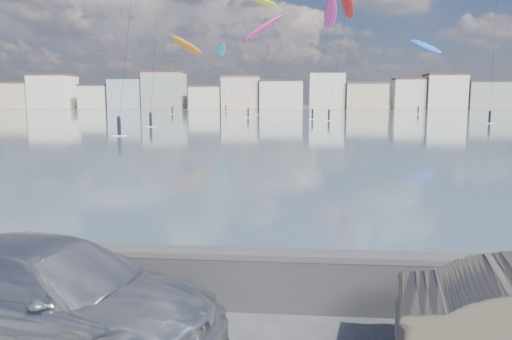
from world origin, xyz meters
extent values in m
cube|color=#3E5365|center=(0.00, 91.50, 0.01)|extent=(500.00, 177.00, 0.00)
cube|color=#4C473D|center=(0.00, 200.00, 0.01)|extent=(500.00, 60.00, 0.00)
cube|color=#28282B|center=(0.00, 2.70, 0.45)|extent=(400.00, 0.35, 0.90)
cylinder|color=#28282B|center=(0.00, 2.70, 0.90)|extent=(400.00, 0.36, 0.36)
cube|color=beige|center=(-112.00, 186.00, 5.00)|extent=(14.00, 11.00, 10.00)
cube|color=brown|center=(-112.00, 186.00, 10.30)|extent=(14.28, 11.22, 0.60)
cube|color=silver|center=(-96.50, 186.00, 6.50)|extent=(16.00, 12.00, 13.00)
cube|color=#562D23|center=(-96.50, 186.00, 13.30)|extent=(16.32, 12.24, 0.60)
cube|color=beige|center=(-79.00, 186.00, 4.50)|extent=(11.00, 10.00, 9.00)
cube|color=#383330|center=(-79.00, 186.00, 9.30)|extent=(11.22, 10.20, 0.60)
cube|color=#9EA8B7|center=(-66.00, 186.00, 5.75)|extent=(13.00, 11.00, 11.50)
cube|color=#2D2D33|center=(-66.00, 186.00, 11.80)|extent=(13.26, 11.22, 0.60)
cube|color=gray|center=(-51.50, 186.00, 7.00)|extent=(15.00, 12.00, 14.00)
cube|color=#562D23|center=(-51.50, 186.00, 14.30)|extent=(15.30, 12.24, 0.60)
cube|color=silver|center=(-35.00, 186.00, 4.25)|extent=(12.00, 10.00, 8.50)
cube|color=brown|center=(-35.00, 186.00, 8.80)|extent=(12.24, 10.20, 0.60)
cube|color=beige|center=(-21.50, 186.00, 6.00)|extent=(14.00, 11.00, 12.00)
cube|color=brown|center=(-21.50, 186.00, 12.30)|extent=(14.28, 11.22, 0.60)
cube|color=beige|center=(-6.00, 186.00, 5.25)|extent=(16.00, 13.00, 10.50)
cube|color=#383330|center=(-6.00, 186.00, 10.80)|extent=(16.32, 13.26, 0.60)
cube|color=silver|center=(11.00, 186.00, 6.75)|extent=(13.00, 10.00, 13.50)
cube|color=#2D2D33|center=(11.00, 186.00, 13.80)|extent=(13.26, 10.20, 0.60)
cube|color=beige|center=(25.50, 186.00, 4.75)|extent=(15.00, 12.00, 9.50)
cube|color=#4C423D|center=(25.50, 186.00, 9.80)|extent=(15.30, 12.24, 0.60)
cube|color=beige|center=(41.00, 186.00, 5.50)|extent=(11.00, 9.00, 11.00)
cube|color=#562D23|center=(41.00, 186.00, 11.30)|extent=(11.22, 9.18, 0.60)
cube|color=beige|center=(54.00, 186.00, 6.25)|extent=(14.00, 11.00, 12.50)
cube|color=#562D23|center=(54.00, 186.00, 12.80)|extent=(14.28, 11.22, 0.60)
cube|color=gray|center=(69.50, 186.00, 5.00)|extent=(16.00, 12.00, 10.00)
cube|color=#2D2D33|center=(69.50, 186.00, 10.30)|extent=(16.32, 12.24, 0.60)
imported|color=#B7B9BE|center=(-1.69, 1.24, 0.75)|extent=(5.48, 3.06, 1.50)
ellipsoid|color=#E5338C|center=(-6.90, 104.61, 18.77)|extent=(9.68, 3.37, 6.95)
cube|color=white|center=(-8.95, 94.61, 0.05)|extent=(1.40, 0.42, 0.08)
cylinder|color=black|center=(-8.95, 94.61, 0.95)|extent=(0.36, 0.36, 1.70)
sphere|color=black|center=(-8.95, 94.61, 1.85)|extent=(0.28, 0.28, 0.28)
cylinder|color=black|center=(-7.93, 99.61, 10.03)|extent=(2.08, 10.03, 17.48)
cube|color=white|center=(30.28, 73.80, 0.05)|extent=(1.40, 0.42, 0.08)
cylinder|color=black|center=(30.28, 73.80, 0.95)|extent=(0.36, 0.36, 1.70)
sphere|color=black|center=(30.28, 73.80, 1.85)|extent=(0.28, 0.28, 0.28)
cylinder|color=black|center=(31.48, 77.34, 12.70)|extent=(2.43, 7.12, 22.82)
cube|color=white|center=(-16.04, 42.28, 0.05)|extent=(1.40, 0.42, 0.08)
cylinder|color=black|center=(-16.04, 42.28, 0.95)|extent=(0.36, 0.36, 1.70)
sphere|color=black|center=(-16.04, 42.28, 1.85)|extent=(0.28, 0.28, 0.28)
ellipsoid|color=blue|center=(35.06, 137.18, 18.03)|extent=(9.04, 7.40, 6.08)
cube|color=white|center=(31.37, 126.03, 0.05)|extent=(1.40, 0.42, 0.08)
cylinder|color=black|center=(31.37, 126.03, 0.95)|extent=(0.36, 0.36, 1.70)
sphere|color=black|center=(31.37, 126.03, 1.85)|extent=(0.28, 0.28, 0.28)
cylinder|color=black|center=(33.22, 131.61, 9.67)|extent=(3.73, 11.18, 16.75)
ellipsoid|color=#E5338C|center=(7.21, 98.31, 20.72)|extent=(2.79, 8.63, 6.28)
cube|color=white|center=(3.72, 86.89, 0.05)|extent=(1.40, 0.42, 0.08)
cylinder|color=black|center=(3.72, 86.89, 0.95)|extent=(0.36, 0.36, 1.70)
sphere|color=black|center=(3.72, 86.89, 1.85)|extent=(0.28, 0.28, 0.28)
cylinder|color=black|center=(5.46, 92.60, 11.01)|extent=(3.53, 11.45, 19.43)
ellipsoid|color=#19BFBF|center=(-24.46, 158.02, 19.74)|extent=(5.03, 9.14, 5.11)
cube|color=white|center=(-22.00, 150.35, 0.05)|extent=(1.40, 0.42, 0.08)
cylinder|color=black|center=(-22.00, 150.35, 0.95)|extent=(0.36, 0.36, 1.70)
sphere|color=black|center=(-22.00, 150.35, 1.85)|extent=(0.28, 0.28, 0.28)
cylinder|color=black|center=(-23.23, 154.19, 10.52)|extent=(2.50, 7.70, 18.45)
ellipsoid|color=red|center=(9.68, 88.42, 20.72)|extent=(3.82, 7.49, 5.41)
cube|color=white|center=(6.41, 81.27, 0.05)|extent=(1.40, 0.42, 0.08)
cylinder|color=black|center=(6.41, 81.27, 0.95)|extent=(0.36, 0.36, 1.70)
sphere|color=black|center=(6.41, 81.27, 1.85)|extent=(0.28, 0.28, 0.28)
cylinder|color=black|center=(8.05, 84.84, 11.01)|extent=(3.31, 7.19, 19.43)
ellipsoid|color=orange|center=(-28.60, 126.96, 17.70)|extent=(8.72, 8.09, 5.90)
cube|color=white|center=(-30.64, 118.04, 0.05)|extent=(1.40, 0.42, 0.08)
cylinder|color=black|center=(-30.64, 118.04, 0.95)|extent=(0.36, 0.36, 1.70)
sphere|color=black|center=(-30.64, 118.04, 1.85)|extent=(0.28, 0.28, 0.28)
cylinder|color=black|center=(-29.62, 122.50, 9.50)|extent=(2.07, 8.95, 16.42)
cube|color=white|center=(-18.15, 59.43, 0.05)|extent=(1.40, 0.42, 0.08)
cylinder|color=black|center=(-18.15, 59.43, 0.95)|extent=(0.36, 0.36, 1.70)
sphere|color=black|center=(-18.15, 59.43, 1.85)|extent=(0.28, 0.28, 0.28)
cylinder|color=black|center=(-18.34, 63.29, 11.57)|extent=(0.40, 7.73, 20.55)
ellipsoid|color=yellow|center=(-7.87, 125.93, 28.19)|extent=(7.37, 7.37, 2.38)
cube|color=white|center=(-8.52, 114.18, 0.05)|extent=(1.40, 0.42, 0.08)
cylinder|color=black|center=(-8.52, 114.18, 0.95)|extent=(0.36, 0.36, 1.70)
sphere|color=black|center=(-8.52, 114.18, 1.85)|extent=(0.28, 0.28, 0.28)
cylinder|color=black|center=(-8.19, 120.05, 14.74)|extent=(0.68, 11.78, 26.90)
camera|label=1|loc=(1.86, -5.31, 3.51)|focal=35.00mm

